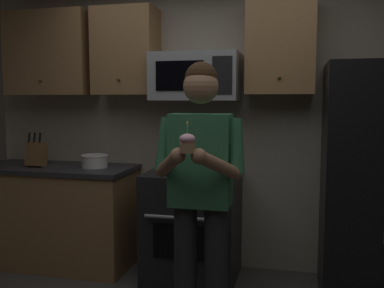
{
  "coord_description": "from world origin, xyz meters",
  "views": [
    {
      "loc": [
        0.7,
        -2.14,
        1.53
      ],
      "look_at": [
        0.06,
        0.49,
        1.25
      ],
      "focal_mm": 40.51,
      "sensor_mm": 36.0,
      "label": 1
    }
  ],
  "objects_px": {
    "bowl_large_white": "(95,161)",
    "person": "(200,185)",
    "knife_block": "(36,154)",
    "cupcake": "(187,143)",
    "oven_range": "(193,225)",
    "microwave": "(196,77)"
  },
  "relations": [
    {
      "from": "person",
      "to": "cupcake",
      "type": "bearing_deg",
      "value": -90.0
    },
    {
      "from": "cupcake",
      "to": "bowl_large_white",
      "type": "bearing_deg",
      "value": 133.33
    },
    {
      "from": "knife_block",
      "to": "cupcake",
      "type": "xyz_separation_m",
      "value": [
        1.72,
        -1.18,
        0.26
      ]
    },
    {
      "from": "oven_range",
      "to": "cupcake",
      "type": "height_order",
      "value": "cupcake"
    },
    {
      "from": "bowl_large_white",
      "to": "person",
      "type": "height_order",
      "value": "person"
    },
    {
      "from": "oven_range",
      "to": "knife_block",
      "type": "height_order",
      "value": "knife_block"
    },
    {
      "from": "knife_block",
      "to": "bowl_large_white",
      "type": "height_order",
      "value": "knife_block"
    },
    {
      "from": "microwave",
      "to": "person",
      "type": "bearing_deg",
      "value": -75.29
    },
    {
      "from": "bowl_large_white",
      "to": "person",
      "type": "relative_size",
      "value": 0.14
    },
    {
      "from": "oven_range",
      "to": "cupcake",
      "type": "bearing_deg",
      "value": -77.75
    },
    {
      "from": "cupcake",
      "to": "oven_range",
      "type": "bearing_deg",
      "value": 102.25
    },
    {
      "from": "oven_range",
      "to": "microwave",
      "type": "bearing_deg",
      "value": 89.98
    },
    {
      "from": "knife_block",
      "to": "person",
      "type": "bearing_deg",
      "value": -26.35
    },
    {
      "from": "oven_range",
      "to": "cupcake",
      "type": "distance_m",
      "value": 1.49
    },
    {
      "from": "knife_block",
      "to": "person",
      "type": "xyz_separation_m",
      "value": [
        1.72,
        -0.85,
        -0.04
      ]
    },
    {
      "from": "oven_range",
      "to": "knife_block",
      "type": "relative_size",
      "value": 2.91
    },
    {
      "from": "bowl_large_white",
      "to": "person",
      "type": "bearing_deg",
      "value": -37.98
    },
    {
      "from": "microwave",
      "to": "cupcake",
      "type": "bearing_deg",
      "value": -78.82
    },
    {
      "from": "knife_block",
      "to": "bowl_large_white",
      "type": "xyz_separation_m",
      "value": [
        0.54,
        0.07,
        -0.05
      ]
    },
    {
      "from": "knife_block",
      "to": "bowl_large_white",
      "type": "distance_m",
      "value": 0.55
    },
    {
      "from": "person",
      "to": "cupcake",
      "type": "xyz_separation_m",
      "value": [
        0.0,
        -0.33,
        0.3
      ]
    },
    {
      "from": "knife_block",
      "to": "bowl_large_white",
      "type": "relative_size",
      "value": 1.31
    }
  ]
}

